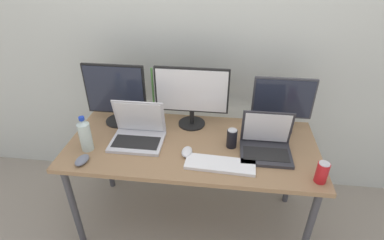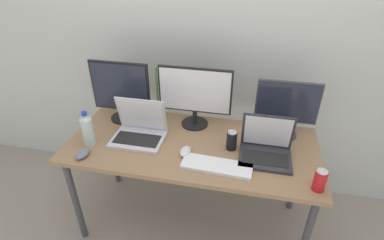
{
  "view_description": "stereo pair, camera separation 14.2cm",
  "coord_description": "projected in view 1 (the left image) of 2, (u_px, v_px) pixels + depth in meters",
  "views": [
    {
      "loc": [
        0.19,
        -1.57,
        1.89
      ],
      "look_at": [
        0.0,
        0.0,
        0.92
      ],
      "focal_mm": 28.0,
      "sensor_mm": 36.0,
      "label": 1
    },
    {
      "loc": [
        0.33,
        -1.55,
        1.89
      ],
      "look_at": [
        0.0,
        0.0,
        0.92
      ],
      "focal_mm": 28.0,
      "sensor_mm": 36.0,
      "label": 2
    }
  ],
  "objects": [
    {
      "name": "laptop_silver",
      "position": [
        138.0,
        132.0,
        1.96
      ],
      "size": [
        0.34,
        0.26,
        0.27
      ],
      "color": "silver",
      "rests_on": "work_desk"
    },
    {
      "name": "mouse_by_laptop",
      "position": [
        187.0,
        152.0,
        1.85
      ],
      "size": [
        0.07,
        0.11,
        0.04
      ],
      "primitive_type": "ellipsoid",
      "rotation": [
        0.0,
        0.0,
        -0.05
      ],
      "color": "silver",
      "rests_on": "work_desk"
    },
    {
      "name": "monitor_left",
      "position": [
        115.0,
        93.0,
        2.07
      ],
      "size": [
        0.43,
        0.2,
        0.44
      ],
      "color": "black",
      "rests_on": "work_desk"
    },
    {
      "name": "laptop_secondary",
      "position": [
        266.0,
        144.0,
        1.85
      ],
      "size": [
        0.31,
        0.25,
        0.26
      ],
      "color": "#2D2D33",
      "rests_on": "work_desk"
    },
    {
      "name": "monitor_right",
      "position": [
        282.0,
        103.0,
        1.98
      ],
      "size": [
        0.4,
        0.19,
        0.39
      ],
      "color": "#38383D",
      "rests_on": "work_desk"
    },
    {
      "name": "bamboo_vase",
      "position": [
        155.0,
        111.0,
        2.15
      ],
      "size": [
        0.08,
        0.08,
        0.41
      ],
      "color": "#B2D1B7",
      "rests_on": "work_desk"
    },
    {
      "name": "keyboard_main",
      "position": [
        220.0,
        164.0,
        1.76
      ],
      "size": [
        0.42,
        0.16,
        0.02
      ],
      "primitive_type": "cube",
      "rotation": [
        0.0,
        0.0,
        -0.05
      ],
      "color": "white",
      "rests_on": "work_desk"
    },
    {
      "name": "monitor_center",
      "position": [
        192.0,
        94.0,
        2.03
      ],
      "size": [
        0.5,
        0.19,
        0.43
      ],
      "color": "black",
      "rests_on": "work_desk"
    },
    {
      "name": "water_bottle",
      "position": [
        85.0,
        135.0,
        1.85
      ],
      "size": [
        0.08,
        0.08,
        0.24
      ],
      "color": "silver",
      "rests_on": "work_desk"
    },
    {
      "name": "work_desk",
      "position": [
        192.0,
        151.0,
        1.99
      ],
      "size": [
        1.62,
        0.72,
        0.74
      ],
      "color": "#424247",
      "rests_on": "ground"
    },
    {
      "name": "soda_can_near_keyboard",
      "position": [
        322.0,
        172.0,
        1.62
      ],
      "size": [
        0.07,
        0.07,
        0.13
      ],
      "color": "red",
      "rests_on": "work_desk"
    },
    {
      "name": "ground_plane",
      "position": [
        192.0,
        220.0,
        2.34
      ],
      "size": [
        16.0,
        16.0,
        0.0
      ],
      "primitive_type": "plane",
      "color": "gray"
    },
    {
      "name": "soda_can_by_laptop",
      "position": [
        232.0,
        138.0,
        1.89
      ],
      "size": [
        0.07,
        0.07,
        0.13
      ],
      "color": "black",
      "rests_on": "work_desk"
    },
    {
      "name": "mouse_by_keyboard",
      "position": [
        82.0,
        160.0,
        1.78
      ],
      "size": [
        0.08,
        0.12,
        0.04
      ],
      "primitive_type": "ellipsoid",
      "rotation": [
        0.0,
        0.0,
        -0.16
      ],
      "color": "slate",
      "rests_on": "work_desk"
    },
    {
      "name": "wall_back",
      "position": [
        202.0,
        33.0,
        2.16
      ],
      "size": [
        7.0,
        0.08,
        2.6
      ],
      "primitive_type": "cube",
      "color": "silver",
      "rests_on": "ground"
    }
  ]
}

